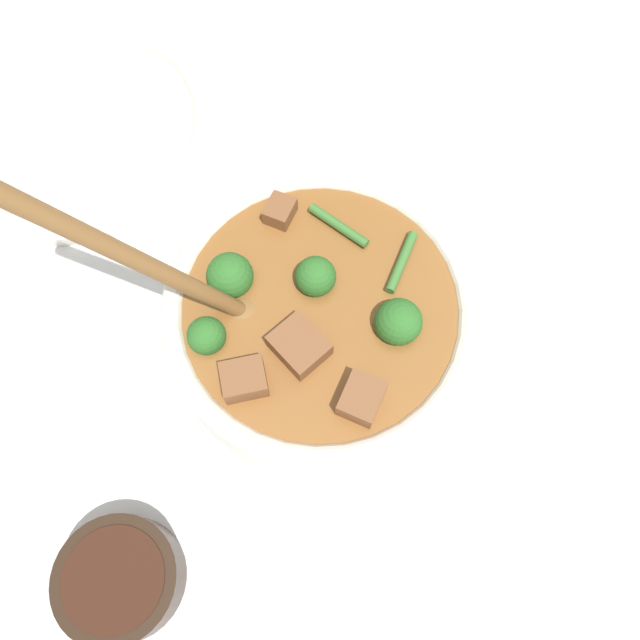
% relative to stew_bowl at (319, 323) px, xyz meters
% --- Properties ---
extents(ground_plane, '(4.00, 4.00, 0.00)m').
position_rel_stew_bowl_xyz_m(ground_plane, '(-0.00, -0.00, -0.05)').
color(ground_plane, silver).
extents(stew_bowl, '(0.29, 0.22, 0.27)m').
position_rel_stew_bowl_xyz_m(stew_bowl, '(0.00, 0.00, 0.00)').
color(stew_bowl, white).
rests_on(stew_bowl, ground_plane).
extents(condiment_bowl, '(0.08, 0.08, 0.04)m').
position_rel_stew_bowl_xyz_m(condiment_bowl, '(0.16, 0.15, -0.03)').
color(condiment_bowl, black).
rests_on(condiment_bowl, ground_plane).
extents(empty_plate, '(0.25, 0.25, 0.02)m').
position_rel_stew_bowl_xyz_m(empty_plate, '(0.19, -0.25, -0.04)').
color(empty_plate, silver).
rests_on(empty_plate, ground_plane).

